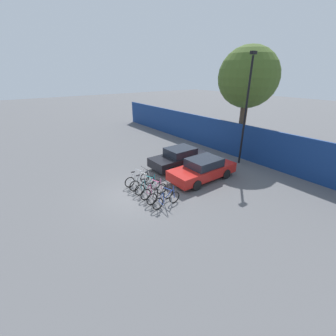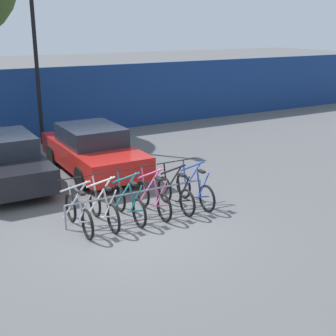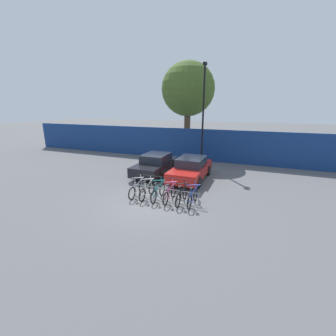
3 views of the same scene
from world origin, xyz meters
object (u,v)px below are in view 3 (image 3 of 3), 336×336
bicycle_silver (137,189)px  lamp_post (203,111)px  bicycle_pink (170,194)px  bicycle_teal (158,192)px  car_black (156,164)px  tree_behind_hoarding (188,90)px  bicycle_blue (193,197)px  bike_rack (165,190)px  bicycle_white (147,190)px  car_red (191,169)px  bicycle_black (182,196)px

bicycle_silver → lamp_post: lamp_post is taller
bicycle_pink → bicycle_teal: bearing=176.1°
bicycle_silver → car_black: (-0.73, 3.89, 0.31)m
tree_behind_hoarding → bicycle_teal: bearing=-80.2°
bicycle_silver → bicycle_blue: (2.97, 0.00, 0.00)m
bicycle_pink → bicycle_blue: (1.16, 0.00, 0.00)m
bike_rack → bicycle_white: size_ratio=2.05×
bicycle_blue → bicycle_silver: bearing=-177.2°
bicycle_silver → bicycle_teal: same height
bicycle_silver → bicycle_teal: size_ratio=1.00×
bike_rack → car_red: (0.31, 3.59, 0.21)m
bicycle_pink → bicycle_black: bearing=-3.9°
bicycle_black → bicycle_blue: (0.55, 0.00, 0.00)m
bicycle_white → car_black: 4.11m
bike_rack → bicycle_white: bearing=-170.7°
bicycle_white → lamp_post: (0.86, 7.97, 3.78)m
bicycle_blue → car_black: (-3.70, 3.89, 0.31)m
bike_rack → bicycle_black: (0.93, -0.15, -0.11)m
bicycle_silver → car_red: 4.16m
bicycle_blue → car_black: 5.37m
bicycle_black → bicycle_blue: bearing=3.1°
bicycle_blue → car_black: size_ratio=0.40×
bicycle_white → car_red: 3.94m
lamp_post → bicycle_silver: bearing=-100.2°
bicycle_blue → bicycle_white: bearing=-177.2°
bicycle_teal → car_black: car_black is taller
bicycle_silver → bicycle_teal: 1.19m
bike_rack → bicycle_white: bicycle_white is taller
bicycle_white → car_red: car_red is taller
bike_rack → car_black: car_black is taller
bicycle_pink → bicycle_blue: 1.16m
bike_rack → bicycle_blue: size_ratio=2.05×
bicycle_silver → bicycle_blue: same height
bicycle_blue → car_black: car_black is taller
car_red → bicycle_black: bearing=-80.5°
lamp_post → car_red: bearing=-85.3°
car_red → bicycle_teal: bearing=-99.2°
bicycle_black → bicycle_silver: bearing=-176.9°
bike_rack → bicycle_silver: size_ratio=2.05×
car_red → tree_behind_hoarding: size_ratio=0.54×
bike_rack → bicycle_black: 0.95m
bike_rack → lamp_post: 8.64m
bicycle_white → bicycle_pink: 1.23m
bicycle_pink → bicycle_blue: same height
bicycle_teal → tree_behind_hoarding: 12.26m
bicycle_silver → bicycle_pink: same height
bike_rack → lamp_post: bearing=90.3°
bicycle_pink → car_black: size_ratio=0.40×
bicycle_black → car_red: size_ratio=0.38×
bicycle_silver → tree_behind_hoarding: size_ratio=0.20×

